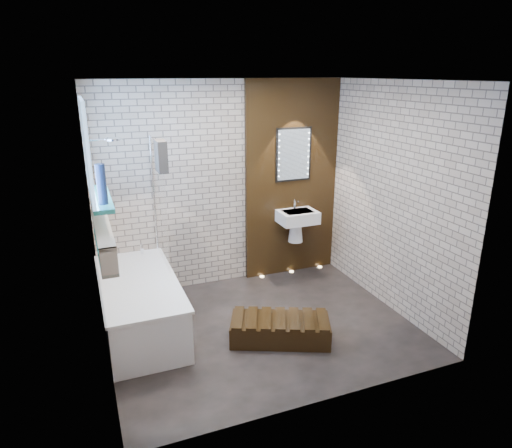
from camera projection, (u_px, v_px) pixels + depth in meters
name	position (u px, v px, depth m)	size (l,w,h in m)	color
ground	(261.00, 327.00, 5.06)	(3.20, 3.20, 0.00)	black
room_shell	(261.00, 214.00, 4.65)	(3.24, 3.20, 2.60)	gray
walnut_panel	(292.00, 180.00, 6.10)	(1.30, 0.06, 2.60)	black
clerestory_window	(90.00, 160.00, 4.22)	(0.18, 1.00, 0.94)	#7FADE0
display_niche	(104.00, 238.00, 4.28)	(0.14, 1.30, 0.26)	#217C7A
bathtub	(140.00, 305.00, 4.94)	(0.79, 1.74, 0.70)	white
bath_screen	(160.00, 203.00, 5.14)	(0.01, 0.78, 1.40)	white
towel	(161.00, 156.00, 4.70)	(0.10, 0.25, 0.33)	black
shower_head	(113.00, 139.00, 4.81)	(0.18, 0.18, 0.02)	silver
washbasin	(297.00, 221.00, 6.09)	(0.50, 0.36, 0.58)	white
led_mirror	(294.00, 155.00, 5.95)	(0.50, 0.02, 0.70)	black
walnut_step	(280.00, 330.00, 4.79)	(1.02, 0.45, 0.23)	black
niche_bottles	(104.00, 243.00, 4.23)	(0.06, 0.84, 0.17)	maroon
sill_vases	(102.00, 184.00, 4.04)	(0.09, 0.09, 0.36)	#141F38
floor_uplights	(292.00, 271.00, 6.44)	(0.96, 0.06, 0.01)	#FFD899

